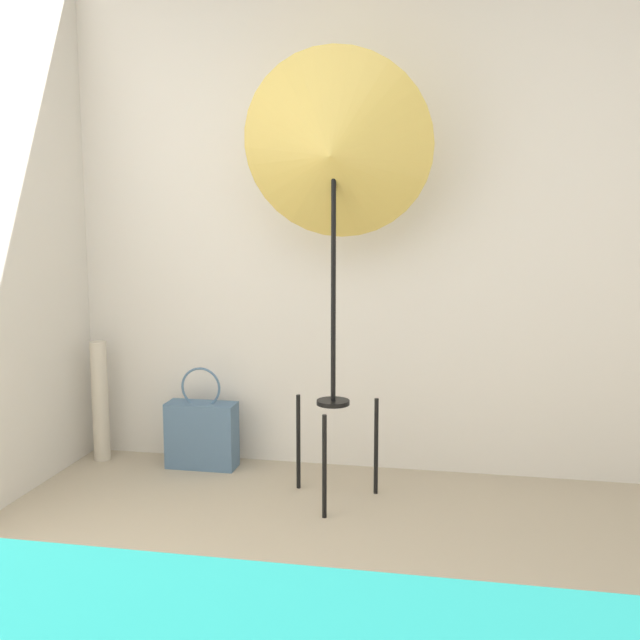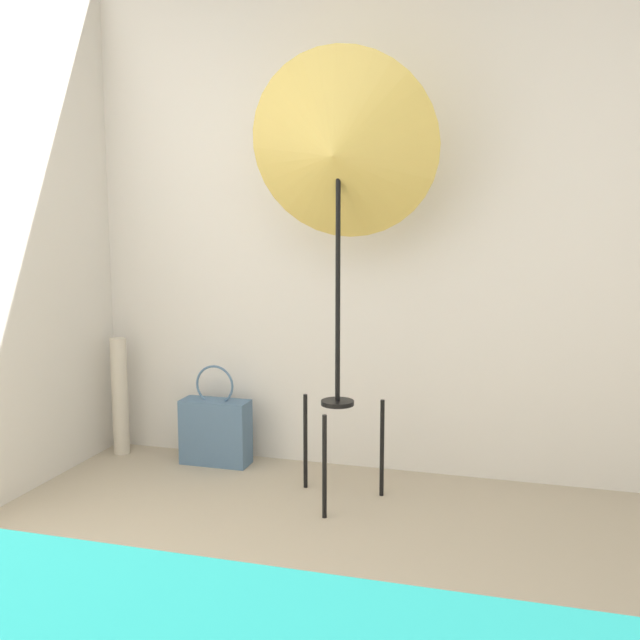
{
  "view_description": "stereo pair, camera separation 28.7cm",
  "coord_description": "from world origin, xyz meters",
  "views": [
    {
      "loc": [
        0.54,
        -1.56,
        1.32
      ],
      "look_at": [
        -0.05,
        1.49,
        0.87
      ],
      "focal_mm": 42.0,
      "sensor_mm": 36.0,
      "label": 1
    },
    {
      "loc": [
        0.81,
        -1.49,
        1.32
      ],
      "look_at": [
        -0.05,
        1.49,
        0.87
      ],
      "focal_mm": 42.0,
      "sensor_mm": 36.0,
      "label": 2
    }
  ],
  "objects": [
    {
      "name": "paper_roll",
      "position": [
        -1.34,
        2.03,
        0.32
      ],
      "size": [
        0.09,
        0.09,
        0.64
      ],
      "color": "beige",
      "rests_on": "ground_plane"
    },
    {
      "name": "tote_bag",
      "position": [
        -0.77,
        2.02,
        0.18
      ],
      "size": [
        0.36,
        0.14,
        0.53
      ],
      "color": "slate",
      "rests_on": "ground_plane"
    },
    {
      "name": "photo_umbrella",
      "position": [
        -0.03,
        1.71,
        1.57
      ],
      "size": [
        0.86,
        0.45,
        2.02
      ],
      "color": "black",
      "rests_on": "ground_plane"
    },
    {
      "name": "wall_back",
      "position": [
        0.0,
        2.21,
        1.3
      ],
      "size": [
        8.0,
        0.05,
        2.6
      ],
      "color": "silver",
      "rests_on": "ground_plane"
    }
  ]
}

